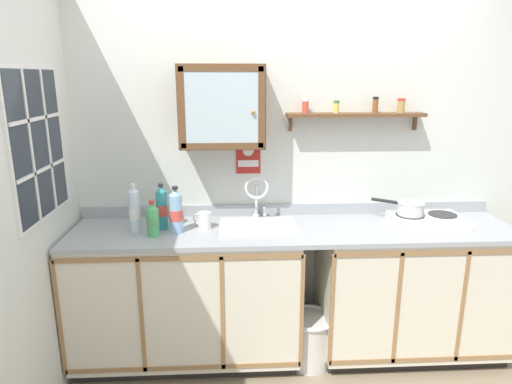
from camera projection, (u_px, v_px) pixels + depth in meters
name	position (u px, v px, depth m)	size (l,w,h in m)	color
back_wall	(289.00, 163.00, 3.11)	(3.53, 0.07, 2.60)	silver
side_wall_left	(1.00, 208.00, 2.08)	(0.05, 3.53, 2.60)	silver
lower_cabinet_run	(187.00, 297.00, 2.99)	(1.49, 0.60, 0.91)	black
lower_cabinet_run_right	(411.00, 291.00, 3.07)	(1.27, 0.60, 0.91)	black
countertop	(294.00, 230.00, 2.90)	(2.89, 0.62, 0.03)	#9EA3A8
backsplash	(289.00, 209.00, 3.17)	(2.89, 0.02, 0.08)	#9EA3A8
sink	(258.00, 230.00, 2.93)	(0.50, 0.42, 0.45)	silver
hot_plate_stove	(427.00, 220.00, 2.94)	(0.46, 0.31, 0.07)	silver
saucepan	(410.00, 208.00, 2.94)	(0.31, 0.25, 0.09)	silver
bottle_water_blue_0	(176.00, 212.00, 2.78)	(0.08, 0.08, 0.30)	#8CB7E0
bottle_detergent_teal_1	(162.00, 208.00, 2.85)	(0.07, 0.07, 0.30)	teal
bottle_water_clear_2	(134.00, 210.00, 2.80)	(0.07, 0.07, 0.31)	silver
bottle_soda_green_3	(153.00, 220.00, 2.73)	(0.08, 0.08, 0.23)	#4CB266
mug	(204.00, 220.00, 2.88)	(0.12, 0.09, 0.11)	white
wall_cabinet	(222.00, 106.00, 2.83)	(0.54, 0.30, 0.52)	brown
spice_shelf	(356.00, 113.00, 2.96)	(0.93, 0.14, 0.23)	brown
warning_sign	(248.00, 155.00, 3.06)	(0.17, 0.01, 0.26)	#B2261E
window	(38.00, 144.00, 2.42)	(0.03, 0.67, 0.84)	#262D38
trash_bin	(310.00, 338.00, 2.99)	(0.33, 0.33, 0.35)	silver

